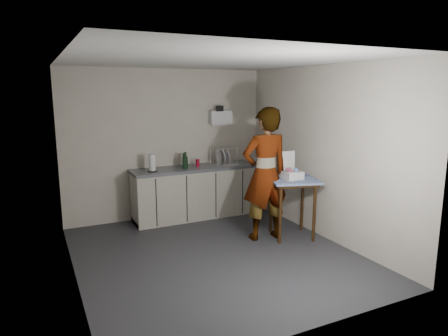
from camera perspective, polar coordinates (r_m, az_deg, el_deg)
name	(u,v)px	position (r m, az deg, el deg)	size (l,w,h in m)	color
ground	(215,255)	(5.63, -1.31, -12.25)	(4.00, 4.00, 0.00)	#29292E
wall_back	(167,144)	(7.09, -8.10, 3.39)	(3.60, 0.02, 2.60)	beige
wall_right	(322,153)	(6.21, 13.83, 2.12)	(0.02, 4.00, 2.60)	beige
wall_left	(70,174)	(4.81, -21.15, -0.79)	(0.02, 4.00, 2.60)	beige
ceiling	(214,60)	(5.19, -1.44, 15.12)	(3.60, 4.00, 0.01)	silver
kitchen_counter	(195,194)	(7.12, -4.12, -3.65)	(2.24, 0.62, 0.91)	black
wall_shelf	(220,117)	(7.35, -0.54, 7.26)	(0.42, 0.18, 0.37)	white
side_table	(292,186)	(6.15, 9.76, -2.58)	(0.89, 0.89, 0.91)	#381C0C
standing_man	(265,174)	(5.98, 5.90, -0.89)	(0.73, 0.48, 2.00)	#B2A593
soap_bottle	(185,160)	(6.84, -5.59, 1.10)	(0.11, 0.11, 0.29)	black
soda_can	(198,163)	(7.05, -3.79, 0.76)	(0.07, 0.07, 0.13)	red
dark_bottle	(185,160)	(7.00, -5.63, 1.13)	(0.07, 0.07, 0.24)	black
paper_towel	(152,163)	(6.68, -10.23, 0.65)	(0.16, 0.16, 0.29)	black
dish_rack	(223,160)	(7.29, -0.13, 1.16)	(0.44, 0.33, 0.31)	white
bakery_box	(291,172)	(6.13, 9.54, -0.64)	(0.29, 0.30, 0.40)	white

